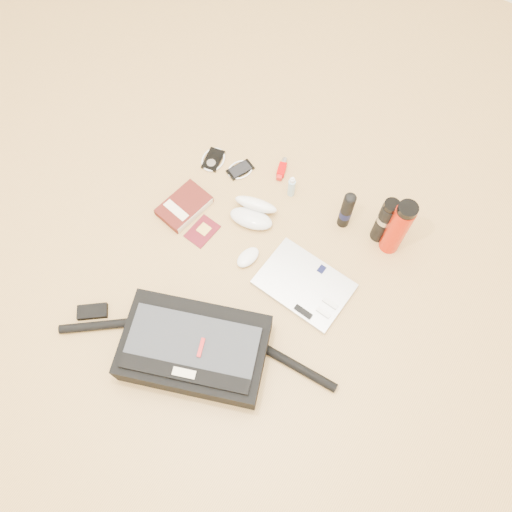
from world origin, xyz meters
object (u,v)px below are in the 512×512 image
messenger_bag (194,348)px  thermos_red (398,228)px  laptop (304,285)px  book (184,206)px  thermos_black (385,221)px

messenger_bag → thermos_red: bearing=42.2°
laptop → thermos_red: thermos_red is taller
thermos_red → laptop: bearing=-120.2°
messenger_bag → thermos_red: 0.84m
laptop → thermos_red: size_ratio=1.20×
messenger_bag → thermos_red: thermos_red is taller
book → thermos_black: bearing=33.5°
laptop → thermos_black: 0.38m
book → laptop: bearing=6.9°
book → messenger_bag: bearing=-40.2°
laptop → thermos_black: bearing=72.3°
book → thermos_red: 0.83m
thermos_black → thermos_red: 0.06m
thermos_black → book: bearing=-156.2°
messenger_bag → thermos_red: size_ratio=3.26×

